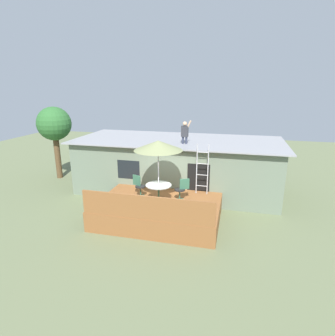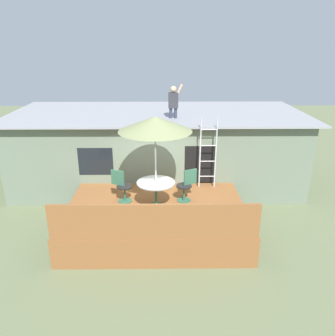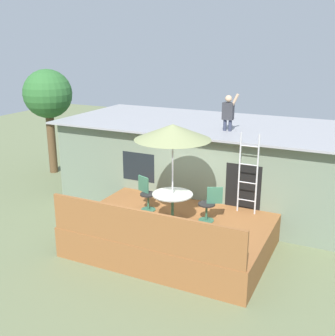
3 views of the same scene
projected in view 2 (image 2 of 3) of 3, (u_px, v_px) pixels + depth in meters
The scene contains 10 objects.
ground_plane at pixel (156, 231), 9.63m from camera, with size 40.00×40.00×0.00m, color #66704C.
house at pixel (158, 148), 12.51m from camera, with size 10.50×4.50×2.71m.
deck at pixel (156, 218), 9.48m from camera, with size 4.93×3.46×0.80m, color brown.
deck_railing at pixel (154, 222), 7.61m from camera, with size 4.83×0.08×0.90m, color brown.
patio_table at pixel (156, 188), 9.08m from camera, with size 1.04×1.04×0.74m.
patio_umbrella at pixel (155, 124), 8.45m from camera, with size 1.90×1.90×2.54m.
step_ladder at pixel (208, 154), 10.20m from camera, with size 0.52×0.04×2.20m.
person_figure at pixel (174, 100), 10.90m from camera, with size 0.47×0.20×1.11m.
patio_chair_left at pixel (122, 186), 9.48m from camera, with size 0.60×0.44×0.92m.
patio_chair_right at pixel (186, 186), 9.52m from camera, with size 0.59×0.44×0.92m.
Camera 2 is at (0.23, -8.36, 5.10)m, focal length 35.78 mm.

